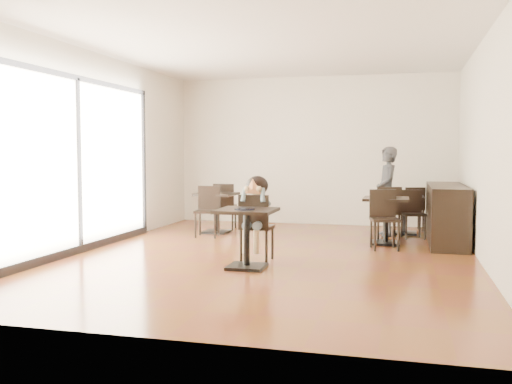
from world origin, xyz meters
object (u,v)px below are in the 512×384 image
(cafe_table_left, at_px, (217,213))
(child_chair, at_px, (257,227))
(cafe_table_mid, at_px, (386,221))
(chair_left_b, at_px, (207,212))
(child, at_px, (257,219))
(chair_mid_a, at_px, (387,213))
(cafe_table_back, at_px, (405,215))
(adult_patron, at_px, (387,191))
(chair_back_b, at_px, (413,215))
(chair_mid_b, at_px, (385,220))
(chair_left_a, at_px, (225,206))
(child_table, at_px, (247,239))
(chair_back_a, at_px, (413,209))

(cafe_table_left, bearing_deg, child_chair, -60.17)
(cafe_table_mid, height_order, chair_left_b, chair_left_b)
(child, xyz_separation_m, cafe_table_left, (-1.47, 2.57, -0.22))
(chair_mid_a, height_order, chair_left_b, chair_mid_a)
(cafe_table_left, bearing_deg, cafe_table_back, 12.06)
(adult_patron, xyz_separation_m, chair_back_b, (0.48, -0.25, -0.40))
(adult_patron, distance_m, chair_mid_b, 1.62)
(child_chair, xyz_separation_m, chair_left_b, (-1.47, 2.02, -0.02))
(cafe_table_back, relative_size, chair_mid_a, 0.76)
(chair_left_a, bearing_deg, adult_patron, 171.06)
(child_table, height_order, chair_left_b, chair_left_b)
(child_table, relative_size, cafe_table_mid, 1.01)
(adult_patron, bearing_deg, chair_left_a, -105.73)
(chair_mid_a, distance_m, chair_left_b, 3.27)
(cafe_table_mid, height_order, chair_mid_a, chair_mid_a)
(chair_left_a, distance_m, chair_back_a, 3.77)
(cafe_table_left, bearing_deg, chair_mid_a, -0.36)
(cafe_table_back, bearing_deg, chair_mid_b, -99.54)
(chair_mid_b, xyz_separation_m, chair_left_b, (-3.23, 0.57, -0.01))
(chair_back_b, bearing_deg, child_chair, -142.62)
(child_chair, height_order, cafe_table_back, child_chair)
(adult_patron, bearing_deg, child_chair, -43.87)
(cafe_table_mid, bearing_deg, chair_left_a, 160.84)
(child, height_order, chair_left_b, child)
(child_chair, xyz_separation_m, chair_mid_b, (1.75, 1.45, -0.01))
(child, height_order, cafe_table_back, child)
(cafe_table_back, bearing_deg, chair_mid_a, -112.10)
(cafe_table_left, xyz_separation_m, chair_back_a, (3.69, 1.31, 0.05))
(child_table, height_order, cafe_table_back, child_table)
(cafe_table_back, height_order, chair_left_a, chair_left_a)
(cafe_table_back, bearing_deg, chair_back_a, 74.96)
(child_table, bearing_deg, adult_patron, 64.13)
(child, bearing_deg, chair_mid_b, 39.64)
(adult_patron, relative_size, chair_left_b, 1.79)
(child_table, height_order, cafe_table_left, child_table)
(cafe_table_mid, distance_m, chair_left_b, 3.23)
(cafe_table_left, relative_size, chair_back_a, 0.89)
(child_table, relative_size, cafe_table_back, 1.10)
(cafe_table_mid, xyz_separation_m, chair_back_a, (0.46, 1.88, 0.04))
(child, bearing_deg, chair_mid_a, 55.53)
(chair_mid_b, bearing_deg, child_chair, -153.16)
(cafe_table_mid, distance_m, cafe_table_back, 1.36)
(child_table, distance_m, adult_patron, 4.00)
(child_table, distance_m, child, 0.59)
(child_chair, relative_size, chair_mid_b, 1.01)
(child, xyz_separation_m, chair_back_b, (2.21, 2.78, -0.17))
(cafe_table_left, bearing_deg, chair_back_b, 3.20)
(child_table, xyz_separation_m, chair_back_b, (2.21, 3.33, 0.04))
(adult_patron, distance_m, chair_left_a, 3.23)
(child, bearing_deg, chair_left_b, 126.11)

